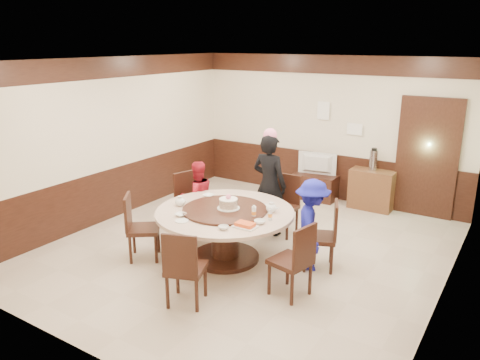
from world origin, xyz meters
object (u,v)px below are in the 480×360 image
Objects in this scene: person_red at (197,197)px; television at (316,164)px; person_standing at (269,185)px; person_blue at (312,225)px; tv_stand at (315,187)px; thermos at (373,160)px; side_cabinet at (372,190)px; shrimp_platter at (245,225)px; banquet_table at (225,225)px; birthday_cake at (228,203)px.

person_red is 1.58× the size of television.
person_standing is 1.37m from person_blue.
thermos reaches higher than tv_stand.
person_red is at bearing -128.35° from side_cabinet.
shrimp_platter is 0.38× the size of side_cabinet.
television is at bearing 90.10° from banquet_table.
person_standing is 2.30m from thermos.
side_cabinet is at bearing 0.00° from thermos.
person_red is 4.01× the size of shrimp_platter.
person_blue is 3.37× the size of thermos.
banquet_table is at bearing 146.78° from shrimp_platter.
birthday_cake is 0.42× the size of television.
person_blue is at bearing 103.32° from television.
person_blue is 4.27× the size of shrimp_platter.
birthday_cake is 1.08× the size of shrimp_platter.
person_red is 1.41× the size of tv_stand.
banquet_table is 1.14m from person_red.
birthday_cake is 0.38× the size of tv_stand.
person_blue is 1.20m from birthday_cake.
person_red is at bearing 34.23° from person_standing.
television is 1.13m from thermos.
side_cabinet is (1.08, 3.21, -0.48)m from birthday_cake.
person_red is 3.16× the size of thermos.
tv_stand is 1.11× the size of television.
shrimp_platter is (0.57, -0.37, 0.24)m from banquet_table.
person_blue is 3.06m from tv_stand.
shrimp_platter is (-0.59, -0.79, 0.14)m from person_blue.
television is (-0.01, 3.22, 0.19)m from banquet_table.
person_blue is (2.12, -0.20, 0.04)m from person_red.
shrimp_platter is 3.64m from television.
shrimp_platter is (0.52, -1.58, -0.05)m from person_standing.
television is at bearing -168.48° from person_red.
person_red is 1.83m from shrimp_platter.
tv_stand is 1.13m from side_cabinet.
birthday_cake is (0.04, 0.03, 0.32)m from banquet_table.
person_standing is 2.07× the size of side_cabinet.
television is (-0.05, 2.01, -0.11)m from person_standing.
thermos is at bearing 173.56° from person_red.
birthday_cake is 3.39m from thermos.
thermos reaches higher than banquet_table.
tv_stand is (-1.16, 2.80, -0.39)m from person_blue.
shrimp_platter is at bearing 89.06° from person_red.
television is 1.18m from side_cabinet.
birthday_cake is (-0.01, -1.17, 0.03)m from person_standing.
side_cabinet reaches higher than tv_stand.
thermos is at bearing 71.18° from banquet_table.
television is at bearing -84.59° from person_standing.
thermos is (-0.01, 0.00, 0.56)m from side_cabinet.
banquet_table is 1.19× the size of person_standing.
shrimp_platter is at bearing 113.41° from person_blue.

